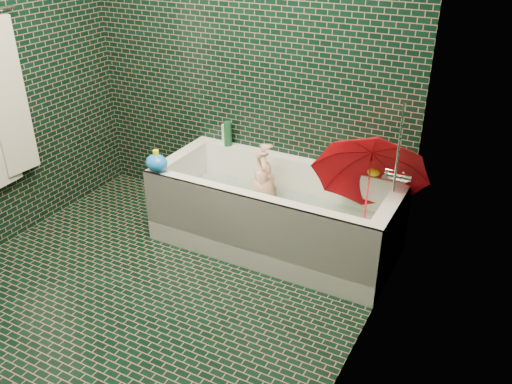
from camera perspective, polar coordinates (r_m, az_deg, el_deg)
The scene contains 18 objects.
floor at distance 3.49m, azimuth -12.45°, elevation -11.51°, with size 2.80×2.80×0.00m, color black.
wall_back at distance 3.98m, azimuth -1.21°, elevation 14.31°, with size 2.80×2.80×0.00m, color black.
wall_right at distance 2.26m, azimuth 10.46°, elevation 3.20°, with size 2.80×2.80×0.00m, color black.
bathtub at distance 3.85m, azimuth 1.96°, elevation -2.90°, with size 1.70×0.75×0.55m.
bath_mat at distance 3.90m, azimuth 2.06°, elevation -3.48°, with size 1.35×0.47×0.01m, color green.
water at distance 3.82m, azimuth 2.10°, elevation -1.64°, with size 1.48×0.53×0.00m, color silver.
faucet at distance 3.37m, azimuth 14.72°, elevation 2.19°, with size 0.18×0.19×0.55m.
child at distance 3.89m, azimuth 1.15°, elevation -0.92°, with size 0.29×0.19×0.80m, color #DFA48B.
umbrella at distance 3.48m, azimuth 11.69°, elevation 0.35°, with size 0.71×0.71×0.62m, color red.
soap_bottle_a at distance 3.77m, azimuth 13.71°, elevation 1.36°, with size 0.10×0.11×0.27m, color white.
soap_bottle_b at distance 3.78m, azimuth 14.80°, elevation 1.32°, with size 0.10×0.10×0.21m, color #5A207A.
soap_bottle_c at distance 3.79m, azimuth 13.84°, elevation 1.49°, with size 0.13×0.13×0.17m, color #154928.
bottle_right_tall at distance 3.75m, azimuth 12.05°, elevation 3.35°, with size 0.06×0.06×0.23m, color #154928.
bottle_right_pump at distance 3.70m, azimuth 15.44°, elevation 2.21°, with size 0.05×0.05×0.19m, color silver.
bottle_left_tall at distance 4.16m, azimuth -2.99°, elevation 6.14°, with size 0.06×0.06×0.19m, color #154928.
bottle_left_short at distance 4.22m, azimuth -3.28°, elevation 6.13°, with size 0.05×0.05×0.15m, color white.
rubber_duck at distance 3.76m, azimuth 12.40°, elevation 2.24°, with size 0.13×0.10×0.10m.
bath_toy at distance 3.80m, azimuth -10.42°, elevation 3.07°, with size 0.18×0.16×0.16m.
Camera 1 is at (1.89, -1.98, 2.17)m, focal length 38.00 mm.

